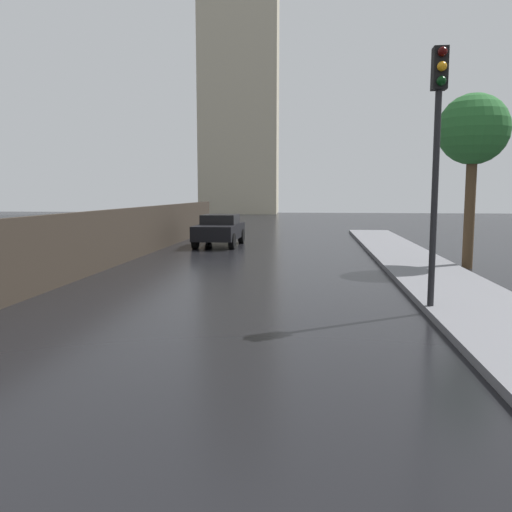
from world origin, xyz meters
TOP-DOWN VIEW (x-y plane):
  - car_black_near_kerb at (-2.09, 21.43)m, footprint 1.79×3.86m
  - traffic_light at (4.12, 9.15)m, footprint 0.26×0.39m
  - street_tree_near at (6.55, 15.46)m, footprint 2.07×2.07m
  - distant_tower at (-6.19, 59.00)m, footprint 8.60×9.55m

SIDE VIEW (x-z plane):
  - car_black_near_kerb at x=-2.09m, z-range 0.04..1.38m
  - traffic_light at x=4.12m, z-range 1.03..5.76m
  - street_tree_near at x=6.55m, z-range 1.46..6.63m
  - distant_tower at x=-6.19m, z-range 0.00..29.87m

